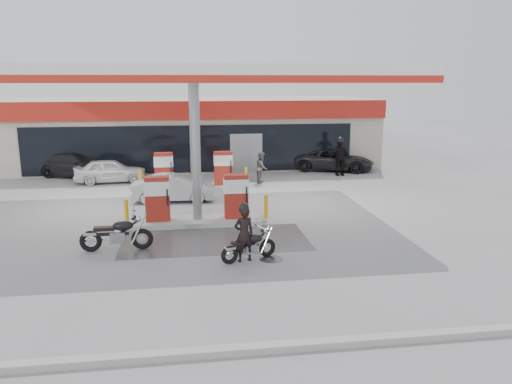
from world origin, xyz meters
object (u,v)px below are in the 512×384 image
Objects in this scene: sedan_white at (110,171)px; biker_walking at (339,157)px; main_motorcycle at (250,247)px; attendant at (262,168)px; parked_motorcycle at (118,235)px; parked_car_left at (77,165)px; hatchback_silver at (174,188)px; biker_main at (244,234)px; parked_car_right at (334,160)px; pump_island_far at (194,174)px; pump_island_near at (197,205)px.

biker_walking is (12.09, 0.21, 0.38)m from sedan_white.
attendant is (2.05, 10.98, 0.38)m from main_motorcycle.
parked_motorcycle is 0.48× the size of parked_car_left.
biker_main is at bearing -161.77° from hatchback_silver.
parked_car_left is (-5.23, 6.40, 0.07)m from hatchback_silver.
parked_car_left is at bearing 42.06° from hatchback_silver.
parked_car_left is (-3.64, 12.58, 0.16)m from parked_motorcycle.
hatchback_silver is at bearing 145.01° from parked_car_right.
parked_motorcycle is at bearing 138.06° from main_motorcycle.
attendant reaches higher than parked_motorcycle.
pump_island_far is 2.34× the size of parked_motorcycle.
sedan_white is at bearing 117.96° from parked_car_right.
biker_main is at bearing -22.93° from parked_motorcycle.
sedan_white is 1.01× the size of hatchback_silver.
pump_island_far is (0.00, 6.00, 0.00)m from pump_island_near.
parked_car_right reaches higher than main_motorcycle.
attendant is at bearing -83.06° from parked_car_left.
parked_car_right is (8.10, 4.00, -0.08)m from pump_island_far.
main_motorcycle is 15.52m from parked_car_right.
pump_island_near is at bearing -90.00° from pump_island_far.
attendant is at bearing 16.28° from pump_island_far.
biker_walking is at bearing 46.72° from pump_island_near.
parked_car_left is at bearing 166.71° from biker_walking.
pump_island_far is 9.03m from parked_car_right.
pump_island_near is 2.59× the size of biker_walking.
attendant is (3.43, 1.00, 0.08)m from pump_island_far.
sedan_white is (-5.37, 12.26, -0.20)m from biker_main.
parked_motorcycle is at bearing -177.18° from sedan_white.
parked_car_right is (10.59, 12.58, 0.13)m from parked_motorcycle.
hatchback_silver is (-4.33, -3.40, -0.20)m from attendant.
parked_car_left is (-6.13, 10.00, -0.05)m from pump_island_near.
parked_car_left is at bearing 96.24° from main_motorcycle.
attendant is 5.51m from hatchback_silver.
biker_main is at bearing -178.97° from main_motorcycle.
attendant is at bearing -116.27° from biker_main.
pump_island_near is 11.56m from biker_walking.
biker_walking is (7.92, 8.41, 0.28)m from pump_island_near.
pump_island_far is 7.32m from parked_car_left.
sedan_white is 7.69m from attendant.
hatchback_silver is at bearing -89.51° from biker_main.
biker_walking is (6.72, 12.47, 0.18)m from biker_main.
biker_walking is at bearing 16.94° from pump_island_far.
hatchback_silver is 0.78× the size of parked_car_left.
hatchback_silver is (-2.11, 7.66, -0.23)m from biker_main.
biker_main is 0.74× the size of parked_motorcycle.
sedan_white is at bearing 116.93° from pump_island_near.
pump_island_near is 6.00m from pump_island_far.
biker_walking is (10.42, 10.99, 0.49)m from parked_motorcycle.
parked_car_left is 2.28× the size of biker_walking.
attendant is at bearing -169.41° from biker_walking.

